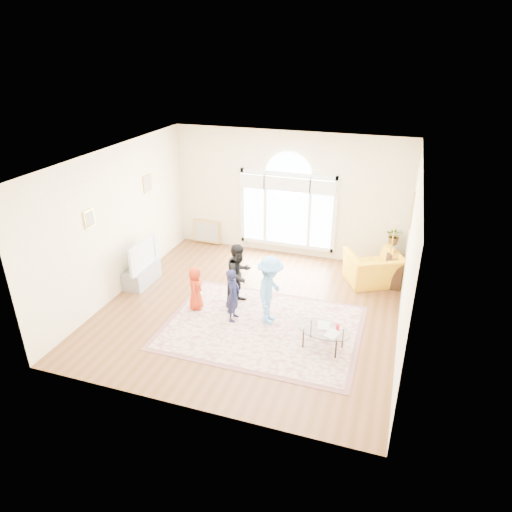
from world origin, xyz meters
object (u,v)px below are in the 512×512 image
(tv_console, at_px, (142,275))
(coffee_table, at_px, (324,330))
(area_rug, at_px, (262,327))
(television, at_px, (140,254))
(armchair, at_px, (373,269))

(tv_console, height_order, coffee_table, coffee_table)
(tv_console, relative_size, coffee_table, 0.92)
(coffee_table, bearing_deg, area_rug, 178.30)
(television, relative_size, armchair, 0.99)
(tv_console, relative_size, armchair, 0.86)
(area_rug, xyz_separation_m, armchair, (1.87, 2.55, 0.37))
(tv_console, bearing_deg, coffee_table, -14.58)
(area_rug, bearing_deg, armchair, 53.69)
(coffee_table, relative_size, armchair, 0.93)
(area_rug, distance_m, armchair, 3.19)
(area_rug, height_order, television, television)
(tv_console, distance_m, television, 0.54)
(coffee_table, distance_m, armchair, 2.90)
(tv_console, height_order, armchair, armchair)
(coffee_table, xyz_separation_m, armchair, (0.62, 2.83, -0.02))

